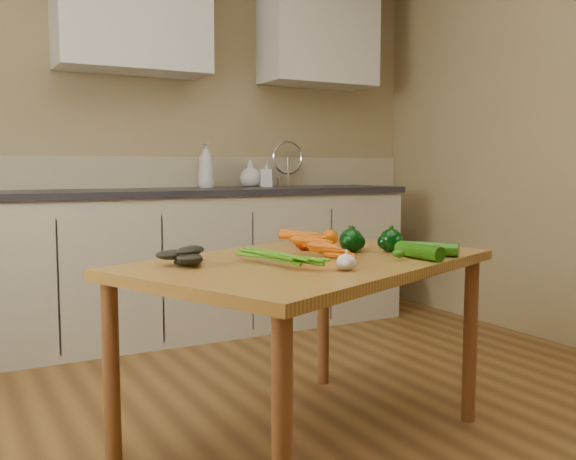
# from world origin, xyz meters

# --- Properties ---
(room) EXTENTS (4.04, 5.04, 2.64)m
(room) POSITION_xyz_m (0.00, 0.17, 1.25)
(room) COLOR brown
(room) RESTS_ON ground
(counter_run) EXTENTS (2.84, 0.64, 1.14)m
(counter_run) POSITION_xyz_m (0.21, 2.19, 0.46)
(counter_run) COLOR #B6B198
(counter_run) RESTS_ON ground
(upper_cabinets) EXTENTS (2.15, 0.35, 0.70)m
(upper_cabinets) POSITION_xyz_m (0.51, 2.32, 1.95)
(upper_cabinets) COLOR silver
(upper_cabinets) RESTS_ON room
(table) EXTENTS (1.54, 1.28, 0.70)m
(table) POSITION_xyz_m (-0.00, 0.42, 0.63)
(table) COLOR #AB7931
(table) RESTS_ON ground
(soap_bottle_a) EXTENTS (0.15, 0.15, 0.28)m
(soap_bottle_a) POSITION_xyz_m (0.35, 2.29, 1.04)
(soap_bottle_a) COLOR silver
(soap_bottle_a) RESTS_ON counter_run
(soap_bottle_b) EXTENTS (0.11, 0.11, 0.17)m
(soap_bottle_b) POSITION_xyz_m (0.78, 2.28, 0.99)
(soap_bottle_b) COLOR silver
(soap_bottle_b) RESTS_ON counter_run
(soap_bottle_c) EXTENTS (0.19, 0.19, 0.18)m
(soap_bottle_c) POSITION_xyz_m (0.67, 2.32, 0.99)
(soap_bottle_c) COLOR silver
(soap_bottle_c) RESTS_ON counter_run
(carrot_bunch) EXTENTS (0.30, 0.27, 0.07)m
(carrot_bunch) POSITION_xyz_m (-0.03, 0.40, 0.74)
(carrot_bunch) COLOR #D95B05
(carrot_bunch) RESTS_ON table
(leafy_greens) EXTENTS (0.19, 0.17, 0.09)m
(leafy_greens) POSITION_xyz_m (-0.44, 0.48, 0.75)
(leafy_greens) COLOR black
(leafy_greens) RESTS_ON table
(garlic_bulb) EXTENTS (0.06, 0.06, 0.05)m
(garlic_bulb) POSITION_xyz_m (-0.03, 0.13, 0.73)
(garlic_bulb) COLOR silver
(garlic_bulb) RESTS_ON table
(pepper_a) EXTENTS (0.09, 0.09, 0.09)m
(pepper_a) POSITION_xyz_m (0.23, 0.49, 0.75)
(pepper_a) COLOR black
(pepper_a) RESTS_ON table
(pepper_b) EXTENTS (0.08, 0.08, 0.08)m
(pepper_b) POSITION_xyz_m (0.28, 0.55, 0.74)
(pepper_b) COLOR black
(pepper_b) RESTS_ON table
(pepper_c) EXTENTS (0.09, 0.09, 0.09)m
(pepper_c) POSITION_xyz_m (0.37, 0.42, 0.75)
(pepper_c) COLOR black
(pepper_c) RESTS_ON table
(tomato_a) EXTENTS (0.08, 0.08, 0.07)m
(tomato_a) POSITION_xyz_m (0.10, 0.62, 0.74)
(tomato_a) COLOR #921602
(tomato_a) RESTS_ON table
(tomato_b) EXTENTS (0.07, 0.07, 0.06)m
(tomato_b) POSITION_xyz_m (0.18, 0.68, 0.73)
(tomato_b) COLOR #D45705
(tomato_b) RESTS_ON table
(tomato_c) EXTENTS (0.07, 0.07, 0.07)m
(tomato_c) POSITION_xyz_m (0.28, 0.72, 0.74)
(tomato_c) COLOR #D45705
(tomato_c) RESTS_ON table
(zucchini_a) EXTENTS (0.18, 0.20, 0.05)m
(zucchini_a) POSITION_xyz_m (0.43, 0.27, 0.73)
(zucchini_a) COLOR #164B08
(zucchini_a) RESTS_ON table
(zucchini_b) EXTENTS (0.07, 0.21, 0.05)m
(zucchini_b) POSITION_xyz_m (0.34, 0.22, 0.73)
(zucchini_b) COLOR #164B08
(zucchini_b) RESTS_ON table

